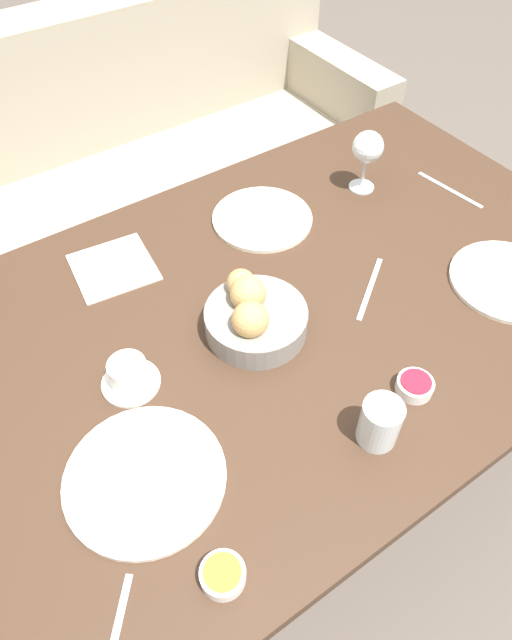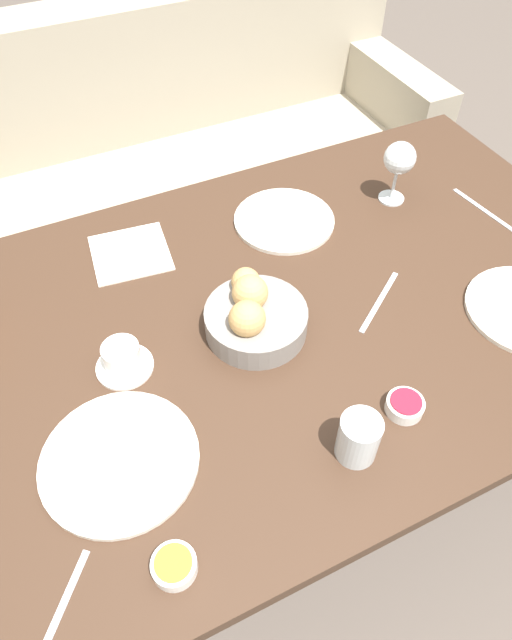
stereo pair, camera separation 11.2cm
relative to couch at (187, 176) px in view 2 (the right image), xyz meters
The scene contains 15 objects.
ground_plane 1.12m from the couch, 97.44° to the right, with size 10.00×10.00×0.00m, color #564C44.
dining_table 1.12m from the couch, 97.44° to the right, with size 1.54×0.97×0.71m.
couch is the anchor object (origin of this frame).
bread_basket 1.19m from the couch, 102.17° to the right, with size 0.20×0.20×0.11m.
plate_near_left 1.43m from the couch, 114.21° to the right, with size 0.27×0.27×0.01m.
plate_far_center 0.90m from the couch, 91.75° to the right, with size 0.24×0.24×0.01m.
water_tumbler 1.48m from the couch, 97.94° to the right, with size 0.07×0.07×0.09m.
wine_glass 1.02m from the couch, 73.18° to the right, with size 0.08×0.08×0.16m.
coffee_cup 1.24m from the couch, 115.09° to the right, with size 0.11×0.11×0.06m.
jam_bowl_berry 1.43m from the couch, 93.05° to the right, with size 0.07×0.07×0.03m.
jam_bowl_honey 1.60m from the couch, 110.34° to the right, with size 0.07×0.07×0.03m.
fork_silver 1.15m from the couch, 66.13° to the right, with size 0.03×0.19×0.00m.
knife_silver 1.20m from the couch, 88.23° to the right, with size 0.17×0.12×0.00m.
spoon_coffee 1.63m from the couch, 116.02° to the right, with size 0.10×0.12×0.00m.
napkin 0.94m from the couch, 117.14° to the right, with size 0.19×0.19×0.00m.
Camera 2 is at (-0.41, -0.68, 1.59)m, focal length 32.00 mm.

